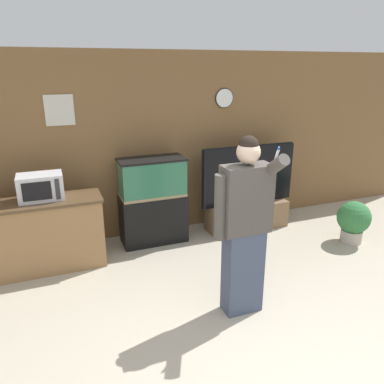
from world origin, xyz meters
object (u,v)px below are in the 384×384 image
object	(u,v)px
counter_island	(32,236)
potted_plant	(354,220)
microwave	(41,187)
person_standing	(244,226)
tv_on_stand	(247,205)
aquarium_on_stand	(153,201)

from	to	relation	value
counter_island	potted_plant	distance (m)	4.26
microwave	person_standing	size ratio (longest dim) A/B	0.28
counter_island	tv_on_stand	size ratio (longest dim) A/B	1.12
tv_on_stand	potted_plant	world-z (taller)	tv_on_stand
aquarium_on_stand	tv_on_stand	distance (m)	1.48
tv_on_stand	potted_plant	xyz separation A→B (m)	(1.15, -0.98, -0.04)
tv_on_stand	potted_plant	bearing A→B (deg)	-40.60
person_standing	aquarium_on_stand	bearing A→B (deg)	101.86
microwave	aquarium_on_stand	xyz separation A→B (m)	(1.41, 0.21, -0.43)
aquarium_on_stand	person_standing	size ratio (longest dim) A/B	0.67
aquarium_on_stand	potted_plant	xyz separation A→B (m)	(2.61, -1.06, -0.27)
person_standing	tv_on_stand	bearing A→B (deg)	59.18
tv_on_stand	person_standing	size ratio (longest dim) A/B	0.83
person_standing	potted_plant	xyz separation A→B (m)	(2.22, 0.81, -0.60)
aquarium_on_stand	potted_plant	distance (m)	2.83
aquarium_on_stand	person_standing	bearing A→B (deg)	-78.14
microwave	potted_plant	bearing A→B (deg)	-11.89
counter_island	aquarium_on_stand	bearing A→B (deg)	8.77
potted_plant	counter_island	bearing A→B (deg)	168.98
aquarium_on_stand	potted_plant	world-z (taller)	aquarium_on_stand
microwave	counter_island	bearing A→B (deg)	-169.00
counter_island	person_standing	world-z (taller)	person_standing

